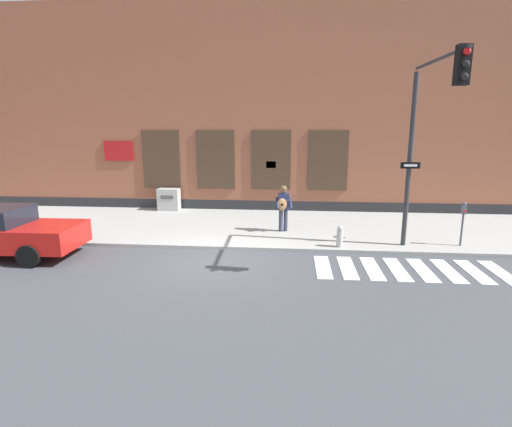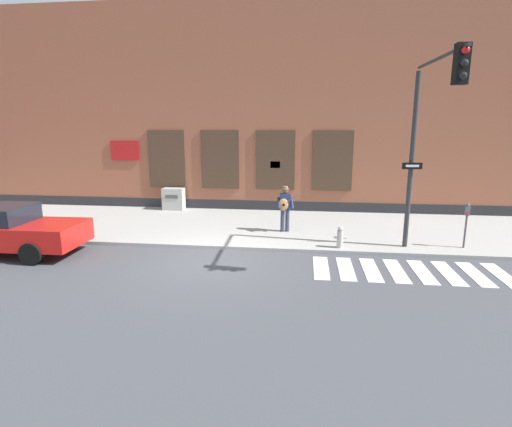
# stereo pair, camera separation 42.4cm
# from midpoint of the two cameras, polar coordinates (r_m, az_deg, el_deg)

# --- Properties ---
(ground_plane) EXTENTS (160.00, 160.00, 0.00)m
(ground_plane) POSITION_cam_midpoint_polar(r_m,az_deg,el_deg) (11.90, -6.99, -6.87)
(ground_plane) COLOR #424449
(sidewalk) EXTENTS (28.00, 5.97, 0.12)m
(sidewalk) POSITION_cam_midpoint_polar(r_m,az_deg,el_deg) (15.77, -3.87, -1.81)
(sidewalk) COLOR #9E9E99
(sidewalk) RESTS_ON ground
(building_backdrop) EXTENTS (28.00, 4.06, 9.32)m
(building_backdrop) POSITION_cam_midpoint_polar(r_m,az_deg,el_deg) (20.24, -1.78, 14.43)
(building_backdrop) COLOR #99563D
(building_backdrop) RESTS_ON ground
(crosswalk) EXTENTS (5.20, 1.90, 0.01)m
(crosswalk) POSITION_cam_midpoint_polar(r_m,az_deg,el_deg) (11.90, 20.15, -7.53)
(crosswalk) COLOR silver
(crosswalk) RESTS_ON ground
(red_car) EXTENTS (4.64, 2.06, 1.53)m
(red_car) POSITION_cam_midpoint_polar(r_m,az_deg,el_deg) (14.43, -33.30, -2.24)
(red_car) COLOR red
(red_car) RESTS_ON ground
(busker) EXTENTS (0.75, 0.59, 1.68)m
(busker) POSITION_cam_midpoint_polar(r_m,az_deg,el_deg) (14.54, 3.08, 1.07)
(busker) COLOR #33384C
(busker) RESTS_ON sidewalk
(traffic_light) EXTENTS (0.60, 3.47, 5.56)m
(traffic_light) POSITION_cam_midpoint_polar(r_m,az_deg,el_deg) (12.13, 22.38, 11.74)
(traffic_light) COLOR #2D2D30
(traffic_light) RESTS_ON sidewalk
(parking_meter) EXTENTS (0.13, 0.11, 1.44)m
(parking_meter) POSITION_cam_midpoint_polar(r_m,az_deg,el_deg) (14.26, 26.73, -0.48)
(parking_meter) COLOR #47474C
(parking_meter) RESTS_ON sidewalk
(utility_box) EXTENTS (0.97, 0.56, 1.00)m
(utility_box) POSITION_cam_midpoint_polar(r_m,az_deg,el_deg) (18.86, -12.97, 1.97)
(utility_box) COLOR #ADADA8
(utility_box) RESTS_ON sidewalk
(fire_hydrant) EXTENTS (0.38, 0.20, 0.70)m
(fire_hydrant) POSITION_cam_midpoint_polar(r_m,az_deg,el_deg) (13.00, 10.97, -3.23)
(fire_hydrant) COLOR #B2ADA8
(fire_hydrant) RESTS_ON sidewalk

